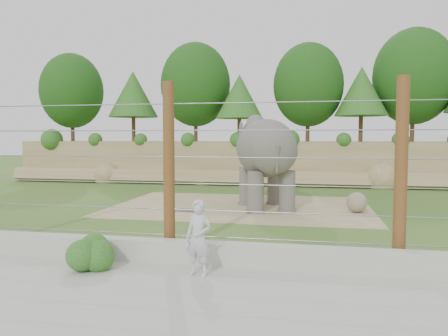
% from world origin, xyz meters
% --- Properties ---
extents(ground, '(90.00, 90.00, 0.00)m').
position_xyz_m(ground, '(0.00, 0.00, 0.00)').
color(ground, '#3B6922').
rests_on(ground, ground).
extents(back_embankment, '(30.00, 5.52, 8.77)m').
position_xyz_m(back_embankment, '(0.59, 12.68, 3.97)').
color(back_embankment, '#8C764F').
rests_on(back_embankment, ground).
extents(dirt_patch, '(10.00, 7.00, 0.02)m').
position_xyz_m(dirt_patch, '(0.50, 3.00, 0.01)').
color(dirt_patch, '#9D8B64').
rests_on(dirt_patch, ground).
extents(drain_grate, '(1.00, 0.60, 0.03)m').
position_xyz_m(drain_grate, '(-1.25, 1.52, 0.04)').
color(drain_grate, '#262628').
rests_on(drain_grate, dirt_patch).
extents(elephant, '(3.20, 4.83, 3.61)m').
position_xyz_m(elephant, '(1.50, 2.69, 1.80)').
color(elephant, '#55504C').
rests_on(elephant, ground).
extents(stone_ball, '(0.74, 0.74, 0.74)m').
position_xyz_m(stone_ball, '(4.85, 2.37, 0.39)').
color(stone_ball, gray).
rests_on(stone_ball, dirt_patch).
extents(retaining_wall, '(26.00, 0.35, 0.50)m').
position_xyz_m(retaining_wall, '(0.00, -5.00, 0.25)').
color(retaining_wall, '#AEACA1').
rests_on(retaining_wall, ground).
extents(walkway, '(26.00, 4.00, 0.01)m').
position_xyz_m(walkway, '(0.00, -7.00, 0.01)').
color(walkway, '#AEACA1').
rests_on(walkway, ground).
extents(barrier_fence, '(20.26, 0.26, 4.00)m').
position_xyz_m(barrier_fence, '(0.00, -4.50, 2.00)').
color(barrier_fence, brown).
rests_on(barrier_fence, ground).
extents(walkway_shrub, '(0.70, 0.70, 0.70)m').
position_xyz_m(walkway_shrub, '(-1.25, -5.80, 0.36)').
color(walkway_shrub, '#1D621F').
rests_on(walkway_shrub, walkway).
extents(zookeeper, '(0.63, 0.50, 1.52)m').
position_xyz_m(zookeeper, '(1.03, -5.79, 0.77)').
color(zookeeper, silver).
rests_on(zookeeper, walkway).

